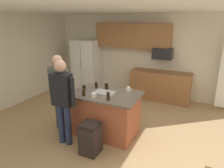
# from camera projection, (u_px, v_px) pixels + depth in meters

# --- Properties ---
(floor) EXTENTS (7.04, 7.04, 0.00)m
(floor) POSITION_uv_depth(u_px,v_px,m) (107.00, 132.00, 4.56)
(floor) COLOR tan
(floor) RESTS_ON ground
(ceiling) EXTENTS (7.04, 7.04, 0.00)m
(ceiling) POSITION_uv_depth(u_px,v_px,m) (106.00, 9.00, 3.77)
(ceiling) COLOR white
(back_wall) EXTENTS (6.40, 0.10, 2.60)m
(back_wall) POSITION_uv_depth(u_px,v_px,m) (146.00, 56.00, 6.57)
(back_wall) COLOR beige
(back_wall) RESTS_ON ground
(side_wall_left) EXTENTS (0.10, 5.60, 2.60)m
(side_wall_left) POSITION_uv_depth(u_px,v_px,m) (1.00, 63.00, 5.48)
(side_wall_left) COLOR beige
(side_wall_left) RESTS_ON ground
(cabinet_run_upper) EXTENTS (2.40, 0.38, 0.75)m
(cabinet_run_upper) POSITION_uv_depth(u_px,v_px,m) (133.00, 36.00, 6.38)
(cabinet_run_upper) COLOR #936038
(cabinet_run_lower) EXTENTS (1.80, 0.63, 0.90)m
(cabinet_run_lower) POSITION_uv_depth(u_px,v_px,m) (160.00, 86.00, 6.31)
(cabinet_run_lower) COLOR #936038
(cabinet_run_lower) RESTS_ON ground
(refrigerator) EXTENTS (0.88, 0.76, 1.76)m
(refrigerator) POSITION_uv_depth(u_px,v_px,m) (87.00, 65.00, 7.16)
(refrigerator) COLOR white
(refrigerator) RESTS_ON ground
(microwave_over_range) EXTENTS (0.56, 0.40, 0.32)m
(microwave_over_range) POSITION_uv_depth(u_px,v_px,m) (163.00, 53.00, 6.02)
(microwave_over_range) COLOR black
(kitchen_island) EXTENTS (1.42, 0.97, 0.93)m
(kitchen_island) POSITION_uv_depth(u_px,v_px,m) (106.00, 113.00, 4.39)
(kitchen_island) COLOR #AD5638
(kitchen_island) RESTS_ON ground
(person_guest_right) EXTENTS (0.57, 0.22, 1.70)m
(person_guest_right) POSITION_uv_depth(u_px,v_px,m) (59.00, 88.00, 4.43)
(person_guest_right) COLOR #383842
(person_guest_right) RESTS_ON ground
(person_host_foreground) EXTENTS (0.57, 0.23, 1.72)m
(person_host_foreground) POSITION_uv_depth(u_px,v_px,m) (62.00, 97.00, 3.86)
(person_host_foreground) COLOR #232D4C
(person_host_foreground) RESTS_ON ground
(glass_dark_ale) EXTENTS (0.07, 0.07, 0.15)m
(glass_dark_ale) POSITION_uv_depth(u_px,v_px,m) (107.00, 87.00, 4.41)
(glass_dark_ale) COLOR black
(glass_dark_ale) RESTS_ON kitchen_island
(mug_blue_stoneware) EXTENTS (0.13, 0.09, 0.09)m
(mug_blue_stoneware) POSITION_uv_depth(u_px,v_px,m) (94.00, 96.00, 3.99)
(mug_blue_stoneware) COLOR white
(mug_blue_stoneware) RESTS_ON kitchen_island
(mug_ceramic_white) EXTENTS (0.12, 0.08, 0.10)m
(mug_ceramic_white) POSITION_uv_depth(u_px,v_px,m) (129.00, 89.00, 4.33)
(mug_ceramic_white) COLOR white
(mug_ceramic_white) RESTS_ON kitchen_island
(glass_pilsner) EXTENTS (0.06, 0.06, 0.14)m
(glass_pilsner) POSITION_uv_depth(u_px,v_px,m) (96.00, 85.00, 4.53)
(glass_pilsner) COLOR black
(glass_pilsner) RESTS_ON kitchen_island
(tumbler_amber) EXTENTS (0.07, 0.07, 0.12)m
(tumbler_amber) POSITION_uv_depth(u_px,v_px,m) (84.00, 88.00, 4.40)
(tumbler_amber) COLOR black
(tumbler_amber) RESTS_ON kitchen_island
(glass_short_whisky) EXTENTS (0.06, 0.06, 0.16)m
(glass_short_whisky) POSITION_uv_depth(u_px,v_px,m) (108.00, 96.00, 3.86)
(glass_short_whisky) COLOR black
(glass_short_whisky) RESTS_ON kitchen_island
(glass_stout_tall) EXTENTS (0.07, 0.07, 0.13)m
(glass_stout_tall) POSITION_uv_depth(u_px,v_px,m) (84.00, 93.00, 4.10)
(glass_stout_tall) COLOR #311D0F
(glass_stout_tall) RESTS_ON kitchen_island
(serving_tray) EXTENTS (0.44, 0.30, 0.04)m
(serving_tray) POSITION_uv_depth(u_px,v_px,m) (104.00, 93.00, 4.21)
(serving_tray) COLOR #B7B7BC
(serving_tray) RESTS_ON kitchen_island
(trash_bin) EXTENTS (0.34, 0.34, 0.61)m
(trash_bin) POSITION_uv_depth(u_px,v_px,m) (90.00, 138.00, 3.76)
(trash_bin) COLOR black
(trash_bin) RESTS_ON ground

